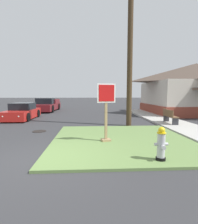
{
  "coord_description": "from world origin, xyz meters",
  "views": [
    {
      "loc": [
        1.24,
        -5.22,
        1.96
      ],
      "look_at": [
        1.72,
        3.38,
        1.07
      ],
      "focal_mm": 28.4,
      "sensor_mm": 36.0,
      "label": 1
    }
  ],
  "objects_px": {
    "parked_sedan_red": "(22,112)",
    "street_bench": "(170,116)",
    "utility_pole": "(130,33)",
    "stop_sign": "(106,113)",
    "manhole_cover": "(39,131)",
    "pickup_truck_maroon": "(47,106)",
    "fire_hydrant": "(161,144)"
  },
  "relations": [
    {
      "from": "parked_sedan_red",
      "to": "utility_pole",
      "type": "height_order",
      "value": "utility_pole"
    },
    {
      "from": "stop_sign",
      "to": "street_bench",
      "type": "height_order",
      "value": "stop_sign"
    },
    {
      "from": "fire_hydrant",
      "to": "parked_sedan_red",
      "type": "xyz_separation_m",
      "value": [
        -7.16,
        9.09,
        0.01
      ]
    },
    {
      "from": "stop_sign",
      "to": "utility_pole",
      "type": "relative_size",
      "value": 0.21
    },
    {
      "from": "parked_sedan_red",
      "to": "pickup_truck_maroon",
      "type": "bearing_deg",
      "value": 86.23
    },
    {
      "from": "fire_hydrant",
      "to": "manhole_cover",
      "type": "height_order",
      "value": "fire_hydrant"
    },
    {
      "from": "fire_hydrant",
      "to": "parked_sedan_red",
      "type": "bearing_deg",
      "value": 128.21
    },
    {
      "from": "pickup_truck_maroon",
      "to": "stop_sign",
      "type": "bearing_deg",
      "value": -67.91
    },
    {
      "from": "fire_hydrant",
      "to": "utility_pole",
      "type": "relative_size",
      "value": 0.09
    },
    {
      "from": "parked_sedan_red",
      "to": "utility_pole",
      "type": "bearing_deg",
      "value": -23.22
    },
    {
      "from": "stop_sign",
      "to": "street_bench",
      "type": "distance_m",
      "value": 5.84
    },
    {
      "from": "fire_hydrant",
      "to": "utility_pole",
      "type": "height_order",
      "value": "utility_pole"
    },
    {
      "from": "pickup_truck_maroon",
      "to": "street_bench",
      "type": "bearing_deg",
      "value": -44.06
    },
    {
      "from": "fire_hydrant",
      "to": "parked_sedan_red",
      "type": "relative_size",
      "value": 0.23
    },
    {
      "from": "fire_hydrant",
      "to": "pickup_truck_maroon",
      "type": "bearing_deg",
      "value": 113.69
    },
    {
      "from": "pickup_truck_maroon",
      "to": "utility_pole",
      "type": "bearing_deg",
      "value": -53.11
    },
    {
      "from": "parked_sedan_red",
      "to": "street_bench",
      "type": "height_order",
      "value": "parked_sedan_red"
    },
    {
      "from": "parked_sedan_red",
      "to": "street_bench",
      "type": "xyz_separation_m",
      "value": [
        10.16,
        -3.16,
        0.05
      ]
    },
    {
      "from": "stop_sign",
      "to": "manhole_cover",
      "type": "height_order",
      "value": "stop_sign"
    },
    {
      "from": "pickup_truck_maroon",
      "to": "street_bench",
      "type": "xyz_separation_m",
      "value": [
        9.75,
        -9.43,
        -0.03
      ]
    },
    {
      "from": "fire_hydrant",
      "to": "stop_sign",
      "type": "height_order",
      "value": "stop_sign"
    },
    {
      "from": "manhole_cover",
      "to": "street_bench",
      "type": "bearing_deg",
      "value": 11.01
    },
    {
      "from": "manhole_cover",
      "to": "parked_sedan_red",
      "type": "distance_m",
      "value": 5.31
    },
    {
      "from": "manhole_cover",
      "to": "parked_sedan_red",
      "type": "bearing_deg",
      "value": 118.66
    },
    {
      "from": "stop_sign",
      "to": "utility_pole",
      "type": "bearing_deg",
      "value": 64.83
    },
    {
      "from": "pickup_truck_maroon",
      "to": "fire_hydrant",
      "type": "bearing_deg",
      "value": -66.31
    },
    {
      "from": "manhole_cover",
      "to": "street_bench",
      "type": "distance_m",
      "value": 7.79
    },
    {
      "from": "parked_sedan_red",
      "to": "street_bench",
      "type": "relative_size",
      "value": 2.67
    },
    {
      "from": "street_bench",
      "to": "parked_sedan_red",
      "type": "bearing_deg",
      "value": 162.75
    },
    {
      "from": "parked_sedan_red",
      "to": "utility_pole",
      "type": "relative_size",
      "value": 0.38
    },
    {
      "from": "stop_sign",
      "to": "parked_sedan_red",
      "type": "height_order",
      "value": "stop_sign"
    },
    {
      "from": "stop_sign",
      "to": "pickup_truck_maroon",
      "type": "distance_m",
      "value": 14.33
    }
  ]
}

